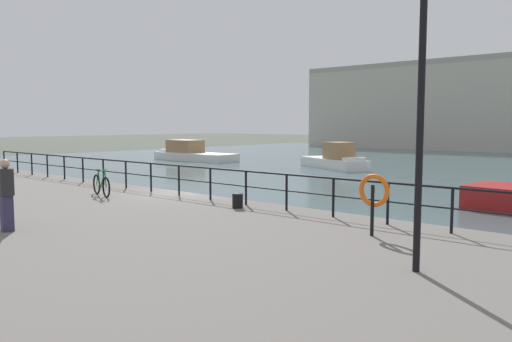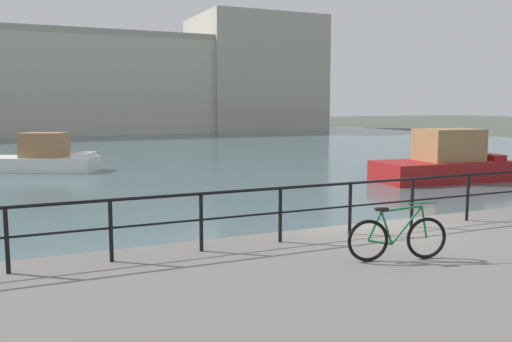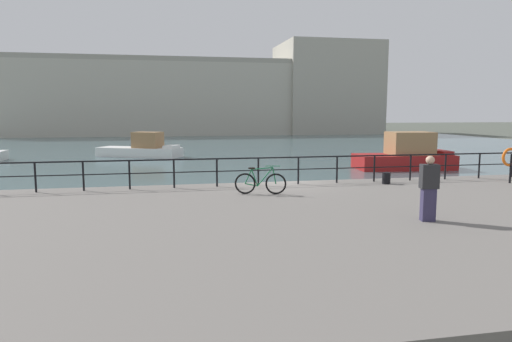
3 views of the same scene
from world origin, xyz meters
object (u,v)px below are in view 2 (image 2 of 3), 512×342
at_px(moored_blue_motorboat, 444,162).
at_px(moored_cabin_cruiser, 35,158).
at_px(harbor_building, 132,83).
at_px(parked_bicycle, 397,238).

relative_size(moored_blue_motorboat, moored_cabin_cruiser, 0.89).
distance_m(harbor_building, parked_bicycle, 60.23).
relative_size(moored_blue_motorboat, parked_bicycle, 3.61).
height_order(moored_cabin_cruiser, parked_bicycle, moored_cabin_cruiser).
xyz_separation_m(harbor_building, parked_bicycle, (-7.55, -59.57, -4.74)).
relative_size(moored_cabin_cruiser, parked_bicycle, 4.05).
bearing_deg(parked_bicycle, moored_blue_motorboat, 58.69).
height_order(harbor_building, moored_blue_motorboat, harbor_building).
distance_m(moored_blue_motorboat, moored_cabin_cruiser, 20.31).
bearing_deg(harbor_building, moored_cabin_cruiser, -108.79).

